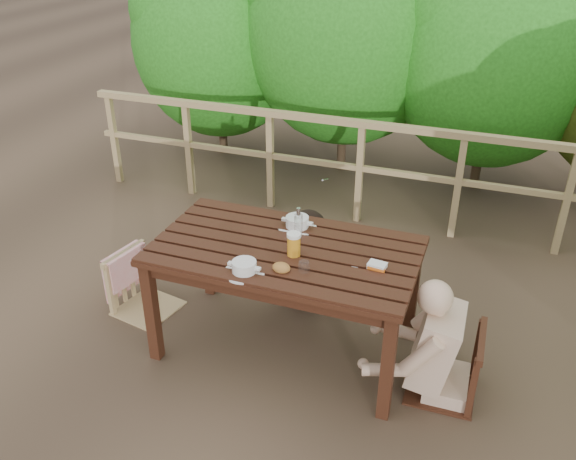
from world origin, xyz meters
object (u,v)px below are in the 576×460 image
(soup_near, at_px, (244,267))
(chair_left, at_px, (142,261))
(soup_far, at_px, (297,223))
(butter_tub, at_px, (377,267))
(diner_right, at_px, (459,307))
(bread_roll, at_px, (281,268))
(tumbler, at_px, (304,268))
(chair_far, at_px, (315,237))
(bottle, at_px, (298,225))
(woman, at_px, (316,225))
(beer_glass, at_px, (294,245))
(table, at_px, (285,299))
(chair_right, at_px, (449,334))

(soup_near, bearing_deg, chair_left, 158.97)
(soup_far, height_order, butter_tub, soup_far)
(diner_right, xyz_separation_m, bread_roll, (-1.04, -0.20, 0.16))
(tumbler, bearing_deg, butter_tub, 24.60)
(diner_right, height_order, soup_far, diner_right)
(chair_far, xyz_separation_m, tumbler, (0.23, -0.96, 0.34))
(bottle, bearing_deg, tumbler, -65.77)
(soup_near, distance_m, bottle, 0.52)
(chair_far, xyz_separation_m, diner_right, (1.14, -0.80, 0.17))
(diner_right, height_order, soup_near, diner_right)
(woman, height_order, soup_near, woman)
(soup_near, bearing_deg, soup_far, 80.13)
(diner_right, bearing_deg, chair_left, 86.61)
(chair_far, distance_m, diner_right, 1.41)
(woman, relative_size, soup_far, 4.37)
(soup_near, relative_size, butter_tub, 2.25)
(bread_roll, height_order, beer_glass, beer_glass)
(diner_right, bearing_deg, tumbler, 99.03)
(diner_right, height_order, tumbler, diner_right)
(chair_left, relative_size, diner_right, 0.66)
(diner_right, bearing_deg, butter_tub, 86.15)
(chair_left, height_order, soup_far, soup_far)
(chair_left, distance_m, bread_roll, 1.30)
(bread_roll, distance_m, butter_tub, 0.58)
(table, height_order, chair_right, chair_right)
(chair_far, bearing_deg, soup_far, -84.74)
(diner_right, bearing_deg, soup_near, 102.01)
(woman, bearing_deg, butter_tub, 133.00)
(beer_glass, bearing_deg, chair_right, 0.27)
(soup_near, relative_size, soup_far, 0.95)
(diner_right, relative_size, butter_tub, 11.76)
(bottle, relative_size, tumbler, 3.06)
(chair_left, bearing_deg, chair_right, -81.72)
(bread_roll, relative_size, bottle, 0.47)
(diner_right, xyz_separation_m, soup_near, (-1.25, -0.28, 0.17))
(chair_right, xyz_separation_m, bread_roll, (-1.01, -0.20, 0.38))
(bread_roll, bearing_deg, bottle, 94.54)
(beer_glass, relative_size, bottle, 0.71)
(bread_roll, xyz_separation_m, tumbler, (0.13, 0.04, 0.01))
(chair_left, relative_size, woman, 0.75)
(chair_far, height_order, bottle, bottle)
(butter_tub, bearing_deg, chair_left, -175.22)
(tumbler, xyz_separation_m, butter_tub, (0.40, 0.19, -0.02))
(woman, height_order, bread_roll, woman)
(chair_far, distance_m, woman, 0.10)
(soup_far, bearing_deg, bottle, -68.22)
(table, relative_size, diner_right, 1.30)
(table, height_order, soup_far, soup_far)
(chair_far, relative_size, chair_right, 1.09)
(soup_near, height_order, bread_roll, soup_near)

